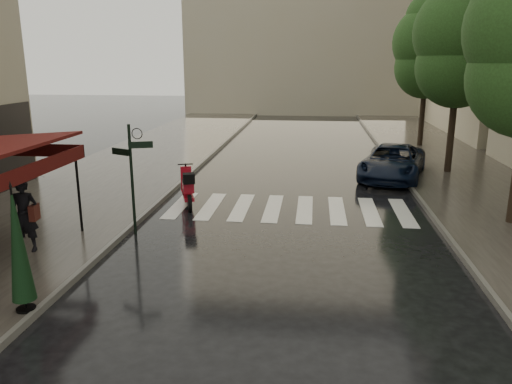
% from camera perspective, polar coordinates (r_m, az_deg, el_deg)
% --- Properties ---
extents(ground, '(120.00, 120.00, 0.00)m').
position_cam_1_polar(ground, '(11.53, -13.02, -9.89)').
color(ground, black).
rests_on(ground, ground).
extents(sidewalk_near, '(6.00, 60.00, 0.12)m').
position_cam_1_polar(sidewalk_near, '(23.79, -13.75, 2.99)').
color(sidewalk_near, '#38332D').
rests_on(sidewalk_near, ground).
extents(sidewalk_far, '(5.50, 60.00, 0.12)m').
position_cam_1_polar(sidewalk_far, '(23.26, 22.79, 1.99)').
color(sidewalk_far, '#38332D').
rests_on(sidewalk_far, ground).
extents(curb_near, '(0.12, 60.00, 0.16)m').
position_cam_1_polar(curb_near, '(22.91, -6.56, 2.92)').
color(curb_near, '#595651').
rests_on(curb_near, ground).
extents(curb_far, '(0.12, 60.00, 0.16)m').
position_cam_1_polar(curb_far, '(22.63, 15.98, 2.29)').
color(curb_far, '#595651').
rests_on(curb_far, ground).
extents(crosswalk, '(7.85, 3.20, 0.01)m').
position_cam_1_polar(crosswalk, '(16.54, 3.77, -1.89)').
color(crosswalk, silver).
rests_on(crosswalk, ground).
extents(signpost, '(1.17, 0.29, 3.10)m').
position_cam_1_polar(signpost, '(14.04, -14.02, 2.38)').
color(signpost, black).
rests_on(signpost, ground).
extents(backdrop_building, '(22.00, 6.00, 20.00)m').
position_cam_1_polar(backdrop_building, '(48.13, 6.13, 20.94)').
color(backdrop_building, tan).
rests_on(backdrop_building, ground).
extents(tree_mid, '(3.80, 3.80, 8.34)m').
position_cam_1_polar(tree_mid, '(22.60, 22.33, 15.87)').
color(tree_mid, black).
rests_on(tree_mid, sidewalk_far).
extents(tree_far, '(3.80, 3.80, 8.16)m').
position_cam_1_polar(tree_far, '(29.46, 19.04, 15.38)').
color(tree_far, black).
rests_on(tree_far, sidewalk_far).
extents(pedestrian_with_umbrella, '(1.23, 1.25, 2.56)m').
position_cam_1_polar(pedestrian_with_umbrella, '(13.39, -25.29, 0.73)').
color(pedestrian_with_umbrella, black).
rests_on(pedestrian_with_umbrella, sidewalk_near).
extents(scooter, '(0.92, 1.92, 1.31)m').
position_cam_1_polar(scooter, '(16.82, -7.81, 0.41)').
color(scooter, black).
rests_on(scooter, ground).
extents(parked_car, '(3.55, 5.42, 1.39)m').
position_cam_1_polar(parked_car, '(21.40, 15.35, 3.33)').
color(parked_car, black).
rests_on(parked_car, ground).
extents(parasol_front, '(0.44, 0.44, 2.48)m').
position_cam_1_polar(parasol_front, '(10.24, -25.57, -5.41)').
color(parasol_front, black).
rests_on(parasol_front, sidewalk_near).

